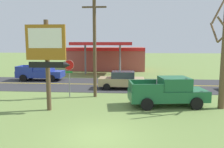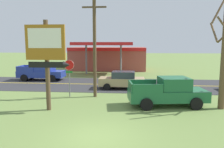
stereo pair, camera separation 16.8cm
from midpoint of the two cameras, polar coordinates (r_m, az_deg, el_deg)
ground_plane at (r=10.63m, az=-3.53°, el=-15.64°), size 180.00×180.00×0.00m
road_asphalt at (r=23.07m, az=1.32°, el=-2.72°), size 140.00×8.00×0.02m
road_centre_line at (r=23.07m, az=1.32°, el=-2.69°), size 126.00×0.20×0.01m
motel_sign at (r=14.31m, az=-15.97°, el=5.50°), size 2.74×0.54×5.66m
stop_sign at (r=17.89m, az=-10.63°, el=0.61°), size 0.80×0.08×2.95m
utility_pole at (r=17.53m, az=-4.20°, el=8.52°), size 2.08×0.26×8.27m
gas_station at (r=36.35m, az=-0.93°, el=4.21°), size 12.00×11.50×4.40m
pickup_green_parked_on_lawn at (r=15.66m, az=14.44°, el=-4.47°), size 5.42×2.78×1.96m
pickup_blue_on_road at (r=26.87m, az=-17.29°, el=0.48°), size 5.20×2.24×1.96m
car_tan_far_lane at (r=20.93m, az=2.83°, el=-1.54°), size 4.20×2.00×1.64m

